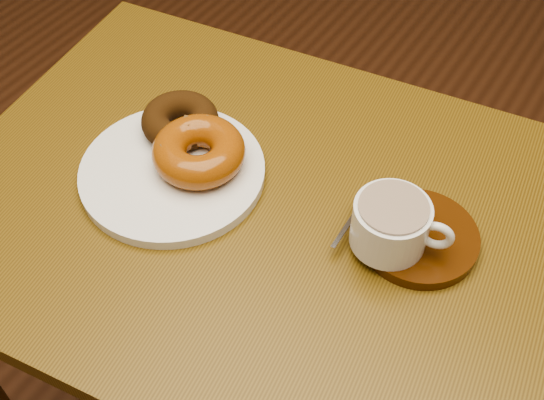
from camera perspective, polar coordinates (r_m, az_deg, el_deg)
The scene contains 7 objects.
cafe_table at distance 1.00m, azimuth -0.97°, elevation -4.98°, with size 0.92×0.74×0.79m.
donut_plate at distance 0.94m, azimuth -8.33°, elevation 2.35°, with size 0.25×0.25×0.02m, color white.
donut_cinnamon at distance 0.97m, azimuth -7.70°, elevation 6.62°, with size 0.11×0.11×0.04m, color #381F0B.
donut_caramel at distance 0.92m, azimuth -6.15°, elevation 4.08°, with size 0.15×0.15×0.05m.
saucer at distance 0.87m, azimuth 12.17°, elevation -3.07°, with size 0.15×0.15×0.02m, color #3D1D08.
coffee_cup at distance 0.83m, azimuth 9.99°, elevation -1.99°, with size 0.12×0.09×0.07m.
teaspoon at distance 0.88m, azimuth 7.28°, elevation -0.67°, with size 0.02×0.10×0.01m.
Camera 1 is at (0.49, -0.20, 1.48)m, focal length 45.00 mm.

